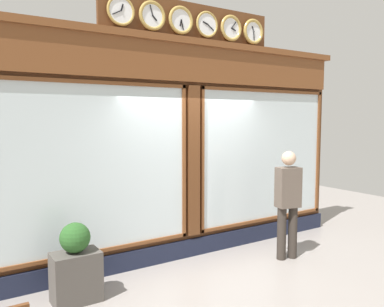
{
  "coord_description": "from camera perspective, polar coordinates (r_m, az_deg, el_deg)",
  "views": [
    {
      "loc": [
        3.32,
        5.11,
        2.2
      ],
      "look_at": [
        0.0,
        0.0,
        1.64
      ],
      "focal_mm": 36.58,
      "sensor_mm": 36.0,
      "label": 1
    }
  ],
  "objects": [
    {
      "name": "planter_shrub",
      "position": [
        4.93,
        -16.69,
        -11.67
      ],
      "size": [
        0.36,
        0.36,
        0.36
      ],
      "primitive_type": "sphere",
      "color": "#285623",
      "rests_on": "planter_box"
    },
    {
      "name": "pedestrian",
      "position": [
        6.27,
        13.8,
        -6.6
      ],
      "size": [
        0.4,
        0.3,
        1.69
      ],
      "color": "#312A24",
      "rests_on": "ground_plane"
    },
    {
      "name": "shop_facade",
      "position": [
        6.22,
        -0.62,
        1.02
      ],
      "size": [
        6.24,
        0.42,
        3.94
      ],
      "color": "#5B3319",
      "rests_on": "ground_plane"
    },
    {
      "name": "planter_box",
      "position": [
        5.09,
        -16.54,
        -16.88
      ],
      "size": [
        0.56,
        0.36,
        0.61
      ],
      "primitive_type": "cube",
      "color": "#4C4742",
      "rests_on": "ground_plane"
    }
  ]
}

